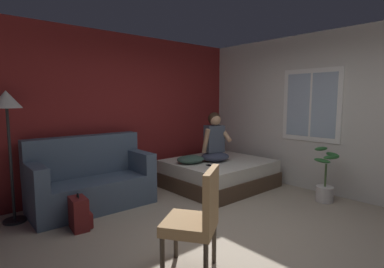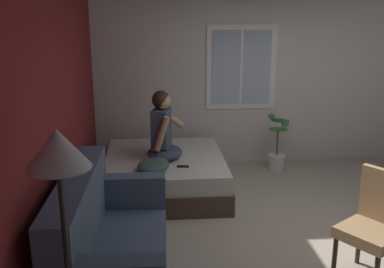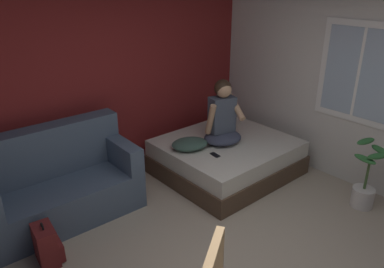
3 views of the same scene
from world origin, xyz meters
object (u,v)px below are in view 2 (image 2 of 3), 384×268
object	(u,v)px
couch	(108,251)
floor_lamp	(60,176)
potted_plant	(277,151)
side_chair	(375,223)
person_seated	(163,131)
bed	(165,174)
throw_pillow	(153,166)
cell_phone	(183,166)

from	to	relation	value
couch	floor_lamp	size ratio (longest dim) A/B	1.01
couch	potted_plant	size ratio (longest dim) A/B	2.02
side_chair	person_seated	size ratio (longest dim) A/B	1.12
couch	person_seated	size ratio (longest dim) A/B	1.96
bed	throw_pillow	xyz separation A→B (m)	(-0.55, 0.14, 0.31)
side_chair	person_seated	distance (m)	2.74
couch	throw_pillow	bearing A→B (deg)	-13.15
couch	person_seated	world-z (taller)	person_seated
side_chair	cell_phone	size ratio (longest dim) A/B	6.81
side_chair	person_seated	world-z (taller)	person_seated
cell_phone	potted_plant	bearing A→B (deg)	133.58
bed	side_chair	world-z (taller)	side_chair
person_seated	throw_pillow	bearing A→B (deg)	164.43
throw_pillow	floor_lamp	bearing A→B (deg)	169.19
bed	couch	xyz separation A→B (m)	(-2.17, 0.52, 0.16)
side_chair	throw_pillow	distance (m)	2.49
person_seated	potted_plant	size ratio (longest dim) A/B	1.03
cell_phone	couch	bearing A→B (deg)	-15.40
side_chair	floor_lamp	xyz separation A→B (m)	(-1.02, 2.42, 0.90)
cell_phone	floor_lamp	xyz separation A→B (m)	(-2.73, 0.85, 0.94)
cell_phone	potted_plant	distance (m)	1.82
person_seated	potted_plant	bearing A→B (deg)	-66.67
person_seated	floor_lamp	bearing A→B (deg)	168.46
couch	cell_phone	size ratio (longest dim) A/B	11.94
person_seated	throw_pillow	distance (m)	0.56
side_chair	potted_plant	size ratio (longest dim) A/B	1.15
side_chair	floor_lamp	distance (m)	2.77
person_seated	floor_lamp	distance (m)	3.19
person_seated	throw_pillow	xyz separation A→B (m)	(-0.46, 0.13, -0.29)
bed	side_chair	size ratio (longest dim) A/B	1.77
bed	potted_plant	size ratio (longest dim) A/B	2.05
floor_lamp	potted_plant	size ratio (longest dim) A/B	2.00
bed	person_seated	distance (m)	0.61
person_seated	potted_plant	xyz separation A→B (m)	(0.73, -1.69, -0.53)
bed	couch	bearing A→B (deg)	166.45
bed	couch	distance (m)	2.24
bed	throw_pillow	size ratio (longest dim) A/B	3.62
couch	throw_pillow	world-z (taller)	couch
side_chair	cell_phone	bearing A→B (deg)	42.43
person_seated	potted_plant	world-z (taller)	person_seated
person_seated	cell_phone	size ratio (longest dim) A/B	6.08
bed	couch	size ratio (longest dim) A/B	1.01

